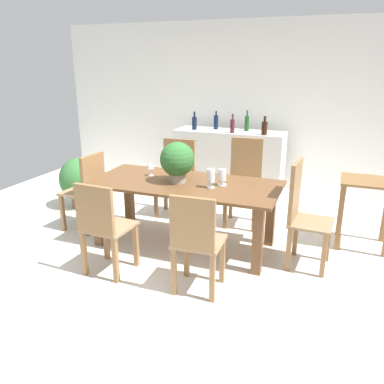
# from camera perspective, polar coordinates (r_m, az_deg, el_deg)

# --- Properties ---
(ground_plane) EXTENTS (7.04, 7.04, 0.00)m
(ground_plane) POSITION_cam_1_polar(r_m,az_deg,el_deg) (4.43, -1.29, -7.85)
(ground_plane) COLOR silver
(back_wall) EXTENTS (6.40, 0.10, 2.60)m
(back_wall) POSITION_cam_1_polar(r_m,az_deg,el_deg) (6.49, 7.56, 12.39)
(back_wall) COLOR white
(back_wall) RESTS_ON ground
(dining_table) EXTENTS (2.04, 0.94, 0.73)m
(dining_table) POSITION_cam_1_polar(r_m,az_deg,el_deg) (4.24, -1.14, -0.24)
(dining_table) COLOR brown
(dining_table) RESTS_ON ground
(chair_near_left) EXTENTS (0.46, 0.45, 0.93)m
(chair_near_left) POSITION_cam_1_polar(r_m,az_deg,el_deg) (3.74, -12.93, -4.62)
(chair_near_left) COLOR olive
(chair_near_left) RESTS_ON ground
(chair_near_right) EXTENTS (0.44, 0.43, 0.94)m
(chair_near_right) POSITION_cam_1_polar(r_m,az_deg,el_deg) (3.35, 0.56, -6.95)
(chair_near_right) COLOR olive
(chair_near_right) RESTS_ON ground
(chair_far_right) EXTENTS (0.46, 0.46, 1.08)m
(chair_far_right) POSITION_cam_1_polar(r_m,az_deg,el_deg) (4.93, 7.70, 2.05)
(chair_far_right) COLOR olive
(chair_far_right) RESTS_ON ground
(chair_foot_end) EXTENTS (0.43, 0.46, 1.07)m
(chair_foot_end) POSITION_cam_1_polar(r_m,az_deg,el_deg) (3.98, 15.80, -2.54)
(chair_foot_end) COLOR olive
(chair_foot_end) RESTS_ON ground
(chair_head_end) EXTENTS (0.45, 0.46, 0.95)m
(chair_head_end) POSITION_cam_1_polar(r_m,az_deg,el_deg) (4.85, -15.03, 0.60)
(chair_head_end) COLOR olive
(chair_head_end) RESTS_ON ground
(chair_far_left) EXTENTS (0.49, 0.42, 1.01)m
(chair_far_left) POSITION_cam_1_polar(r_m,az_deg,el_deg) (5.20, -2.17, 2.81)
(chair_far_left) COLOR olive
(chair_far_left) RESTS_ON ground
(flower_centerpiece) EXTENTS (0.37, 0.37, 0.44)m
(flower_centerpiece) POSITION_cam_1_polar(r_m,az_deg,el_deg) (4.15, -2.18, 4.63)
(flower_centerpiece) COLOR gray
(flower_centerpiece) RESTS_ON dining_table
(crystal_vase_left) EXTENTS (0.08, 0.08, 0.20)m
(crystal_vase_left) POSITION_cam_1_polar(r_m,az_deg,el_deg) (3.98, 2.80, 2.23)
(crystal_vase_left) COLOR silver
(crystal_vase_left) RESTS_ON dining_table
(crystal_vase_center_near) EXTENTS (0.10, 0.10, 0.17)m
(crystal_vase_center_near) POSITION_cam_1_polar(r_m,az_deg,el_deg) (4.07, 4.43, 2.29)
(crystal_vase_center_near) COLOR silver
(crystal_vase_center_near) RESTS_ON dining_table
(wine_glass) EXTENTS (0.07, 0.07, 0.16)m
(wine_glass) POSITION_cam_1_polar(r_m,az_deg,el_deg) (4.44, -6.08, 3.83)
(wine_glass) COLOR silver
(wine_glass) RESTS_ON dining_table
(kitchen_counter) EXTENTS (1.67, 0.52, 0.97)m
(kitchen_counter) POSITION_cam_1_polar(r_m,az_deg,el_deg) (6.13, 5.40, 4.39)
(kitchen_counter) COLOR silver
(kitchen_counter) RESTS_ON ground
(wine_bottle_clear) EXTENTS (0.07, 0.07, 0.28)m
(wine_bottle_clear) POSITION_cam_1_polar(r_m,az_deg,el_deg) (5.85, 5.93, 9.62)
(wine_bottle_clear) COLOR #511E28
(wine_bottle_clear) RESTS_ON kitchen_counter
(wine_bottle_green) EXTENTS (0.07, 0.07, 0.28)m
(wine_bottle_green) POSITION_cam_1_polar(r_m,az_deg,el_deg) (6.12, 0.36, 10.11)
(wine_bottle_green) COLOR #0F1E38
(wine_bottle_green) RESTS_ON kitchen_counter
(wine_bottle_amber) EXTENTS (0.07, 0.07, 0.28)m
(wine_bottle_amber) POSITION_cam_1_polar(r_m,az_deg,el_deg) (6.16, 3.53, 10.19)
(wine_bottle_amber) COLOR #0F1E38
(wine_bottle_amber) RESTS_ON kitchen_counter
(wine_bottle_dark) EXTENTS (0.07, 0.07, 0.31)m
(wine_bottle_dark) POSITION_cam_1_polar(r_m,az_deg,el_deg) (6.04, 8.03, 9.95)
(wine_bottle_dark) COLOR #194C1E
(wine_bottle_dark) RESTS_ON kitchen_counter
(wine_bottle_tall) EXTENTS (0.08, 0.08, 0.27)m
(wine_bottle_tall) POSITION_cam_1_polar(r_m,az_deg,el_deg) (5.74, 10.55, 9.24)
(wine_bottle_tall) COLOR black
(wine_bottle_tall) RESTS_ON kitchen_counter
(side_table) EXTENTS (0.56, 0.49, 0.77)m
(side_table) POSITION_cam_1_polar(r_m,az_deg,el_deg) (4.64, 24.07, -0.90)
(side_table) COLOR brown
(side_table) RESTS_ON ground
(potted_plant_floor) EXTENTS (0.56, 0.56, 0.71)m
(potted_plant_floor) POSITION_cam_1_polar(r_m,az_deg,el_deg) (5.70, -16.12, 1.61)
(potted_plant_floor) COLOR brown
(potted_plant_floor) RESTS_ON ground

